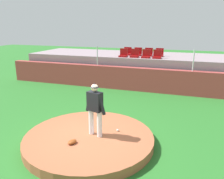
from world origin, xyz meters
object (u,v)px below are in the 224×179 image
stadium_chair_1 (135,55)px  stadium_chair_7 (159,54)px  fielding_glove (72,142)px  stadium_chair_6 (149,53)px  baseball (118,130)px  stadium_chair_4 (127,53)px  stadium_chair_2 (146,55)px  stadium_chair_3 (157,56)px  stadium_chair_0 (123,54)px  stadium_chair_5 (138,53)px  pitcher (95,106)px

stadium_chair_1 → stadium_chair_7: same height
fielding_glove → stadium_chair_6: bearing=-165.7°
baseball → stadium_chair_7: 7.94m
stadium_chair_1 → stadium_chair_4: (-0.70, 0.90, 0.00)m
stadium_chair_2 → stadium_chair_3: (0.65, 0.01, 0.00)m
stadium_chair_4 → stadium_chair_2: bearing=146.1°
stadium_chair_2 → stadium_chair_7: 1.13m
stadium_chair_3 → stadium_chair_4: 2.25m
baseball → stadium_chair_3: (0.24, 6.86, 1.62)m
stadium_chair_0 → stadium_chair_6: bearing=-146.6°
fielding_glove → stadium_chair_5: size_ratio=0.60×
baseball → stadium_chair_3: bearing=88.0°
stadium_chair_4 → stadium_chair_7: size_ratio=1.00×
baseball → fielding_glove: size_ratio=0.25×
baseball → stadium_chair_0: 7.27m
pitcher → stadium_chair_1: stadium_chair_1 is taller
stadium_chair_1 → stadium_chair_5: 0.85m
pitcher → stadium_chair_0: (-1.21, 7.33, 0.66)m
baseball → stadium_chair_3: stadium_chair_3 is taller
stadium_chair_5 → stadium_chair_2: bearing=128.0°
stadium_chair_6 → stadium_chair_3: bearing=126.1°
stadium_chair_2 → stadium_chair_6: size_ratio=1.00×
stadium_chair_1 → stadium_chair_3: same height
stadium_chair_6 → stadium_chair_7: same height
pitcher → stadium_chair_7: bearing=101.1°
stadium_chair_3 → stadium_chair_5: same height
baseball → stadium_chair_1: 7.16m
stadium_chair_2 → pitcher: bearing=88.6°
stadium_chair_2 → stadium_chair_4: (-1.39, 0.94, 0.00)m
baseball → stadium_chair_6: size_ratio=0.15×
stadium_chair_1 → stadium_chair_4: 1.14m
stadium_chair_7 → stadium_chair_3: bearing=89.7°
stadium_chair_3 → stadium_chair_5: (-1.35, 0.88, 0.00)m
fielding_glove → stadium_chair_6: 9.13m
baseball → stadium_chair_5: (-1.11, 7.74, 1.62)m
baseball → fielding_glove: 1.59m
stadium_chair_2 → stadium_chair_7: size_ratio=1.00×
stadium_chair_4 → stadium_chair_7: 2.05m
stadium_chair_3 → stadium_chair_5: 1.61m
stadium_chair_1 → stadium_chair_5: size_ratio=1.00×
stadium_chair_2 → stadium_chair_6: (-0.01, 0.91, 0.00)m
fielding_glove → stadium_chair_6: size_ratio=0.60×
stadium_chair_7 → baseball: bearing=88.2°
fielding_glove → stadium_chair_6: (0.61, 8.97, 1.60)m
fielding_glove → stadium_chair_4: (-0.77, 9.00, 1.60)m
stadium_chair_1 → stadium_chair_2: size_ratio=1.00×
stadium_chair_0 → stadium_chair_7: (2.05, 0.92, 0.00)m
stadium_chair_0 → stadium_chair_4: 0.93m
baseball → stadium_chair_6: 7.94m
pitcher → stadium_chair_7: stadium_chair_7 is taller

